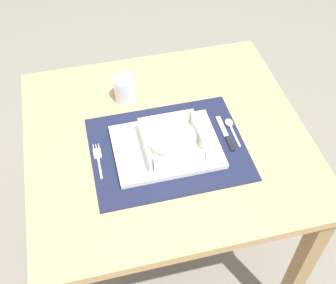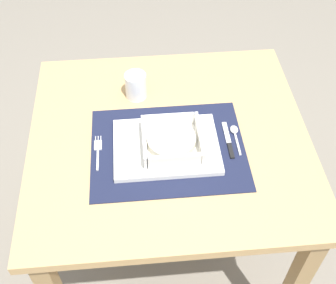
# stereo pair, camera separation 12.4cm
# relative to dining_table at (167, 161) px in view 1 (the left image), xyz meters

# --- Properties ---
(ground_plane) EXTENTS (6.00, 6.00, 0.00)m
(ground_plane) POSITION_rel_dining_table_xyz_m (0.00, 0.00, -0.64)
(ground_plane) COLOR gray
(dining_table) EXTENTS (0.83, 0.78, 0.76)m
(dining_table) POSITION_rel_dining_table_xyz_m (0.00, 0.00, 0.00)
(dining_table) COLOR tan
(dining_table) RESTS_ON ground
(placemat) EXTENTS (0.44, 0.35, 0.00)m
(placemat) POSITION_rel_dining_table_xyz_m (-0.01, -0.05, 0.12)
(placemat) COLOR #191E38
(placemat) RESTS_ON dining_table
(serving_plate) EXTENTS (0.30, 0.22, 0.02)m
(serving_plate) POSITION_rel_dining_table_xyz_m (-0.01, -0.05, 0.13)
(serving_plate) COLOR white
(serving_plate) RESTS_ON placemat
(porridge_bowl) EXTENTS (0.17, 0.17, 0.05)m
(porridge_bowl) POSITION_rel_dining_table_xyz_m (0.00, -0.06, 0.16)
(porridge_bowl) COLOR white
(porridge_bowl) RESTS_ON serving_plate
(fork) EXTENTS (0.02, 0.13, 0.00)m
(fork) POSITION_rel_dining_table_xyz_m (-0.21, -0.04, 0.12)
(fork) COLOR silver
(fork) RESTS_ON placemat
(spoon) EXTENTS (0.02, 0.12, 0.01)m
(spoon) POSITION_rel_dining_table_xyz_m (0.19, -0.01, 0.13)
(spoon) COLOR silver
(spoon) RESTS_ON placemat
(butter_knife) EXTENTS (0.01, 0.14, 0.01)m
(butter_knife) POSITION_rel_dining_table_xyz_m (0.17, -0.05, 0.12)
(butter_knife) COLOR black
(butter_knife) RESTS_ON placemat
(drinking_glass) EXTENTS (0.07, 0.07, 0.09)m
(drinking_glass) POSITION_rel_dining_table_xyz_m (-0.09, 0.18, 0.16)
(drinking_glass) COLOR white
(drinking_glass) RESTS_ON dining_table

